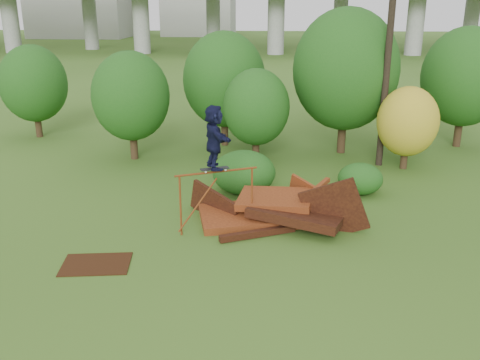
# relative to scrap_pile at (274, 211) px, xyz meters

# --- Properties ---
(ground) EXTENTS (240.00, 240.00, 0.00)m
(ground) POSITION_rel_scrap_pile_xyz_m (-0.24, -2.56, -0.39)
(ground) COLOR #2D5116
(ground) RESTS_ON ground
(scrap_pile) EXTENTS (5.81, 3.37, 2.20)m
(scrap_pile) POSITION_rel_scrap_pile_xyz_m (0.00, 0.00, 0.00)
(scrap_pile) COLOR #4C1F0D
(scrap_pile) RESTS_ON ground
(grind_rail) EXTENTS (2.38, 1.11, 1.91)m
(grind_rail) POSITION_rel_scrap_pile_xyz_m (-1.73, -0.67, 0.96)
(grind_rail) COLOR brown
(grind_rail) RESTS_ON ground
(skateboard) EXTENTS (0.88, 0.56, 0.09)m
(skateboard) POSITION_rel_scrap_pile_xyz_m (-1.78, -0.69, 1.59)
(skateboard) COLOR black
(skateboard) RESTS_ON grind_rail
(skater) EXTENTS (1.16, 1.85, 1.90)m
(skater) POSITION_rel_scrap_pile_xyz_m (-1.78, -0.69, 2.56)
(skater) COLOR black
(skater) RESTS_ON skateboard
(flat_plate) EXTENTS (1.95, 1.51, 0.03)m
(flat_plate) POSITION_rel_scrap_pile_xyz_m (-4.74, -3.21, -0.38)
(flat_plate) COLOR black
(flat_plate) RESTS_ON ground
(tree_0) EXTENTS (3.38, 3.38, 4.76)m
(tree_0) POSITION_rel_scrap_pile_xyz_m (-6.30, 6.93, 2.42)
(tree_0) COLOR black
(tree_0) RESTS_ON ground
(tree_1) EXTENTS (3.92, 3.92, 5.46)m
(tree_1) POSITION_rel_scrap_pile_xyz_m (-2.48, 9.63, 2.80)
(tree_1) COLOR black
(tree_1) RESTS_ON ground
(tree_2) EXTENTS (2.88, 2.88, 4.06)m
(tree_2) POSITION_rel_scrap_pile_xyz_m (-0.85, 6.97, 2.00)
(tree_2) COLOR black
(tree_2) RESTS_ON ground
(tree_3) EXTENTS (4.72, 4.72, 6.54)m
(tree_3) POSITION_rel_scrap_pile_xyz_m (3.07, 8.61, 3.43)
(tree_3) COLOR black
(tree_3) RESTS_ON ground
(tree_4) EXTENTS (2.51, 2.51, 3.47)m
(tree_4) POSITION_rel_scrap_pile_xyz_m (5.43, 6.23, 1.62)
(tree_4) COLOR black
(tree_4) RESTS_ON ground
(tree_5) EXTENTS (4.05, 4.05, 5.69)m
(tree_5) POSITION_rel_scrap_pile_xyz_m (8.83, 10.13, 2.96)
(tree_5) COLOR black
(tree_5) RESTS_ON ground
(tree_6) EXTENTS (3.37, 3.37, 4.71)m
(tree_6) POSITION_rel_scrap_pile_xyz_m (-12.29, 10.61, 2.37)
(tree_6) COLOR black
(tree_6) RESTS_ON ground
(shrub_left) EXTENTS (2.31, 2.13, 1.60)m
(shrub_left) POSITION_rel_scrap_pile_xyz_m (-1.12, 2.71, 0.41)
(shrub_left) COLOR #134311
(shrub_left) RESTS_ON ground
(shrub_right) EXTENTS (1.63, 1.50, 1.16)m
(shrub_right) POSITION_rel_scrap_pile_xyz_m (3.12, 2.92, 0.19)
(shrub_right) COLOR #134311
(shrub_right) RESTS_ON ground
(utility_pole) EXTENTS (1.40, 0.28, 9.05)m
(utility_pole) POSITION_rel_scrap_pile_xyz_m (4.49, 6.69, 4.20)
(utility_pole) COLOR black
(utility_pole) RESTS_ON ground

